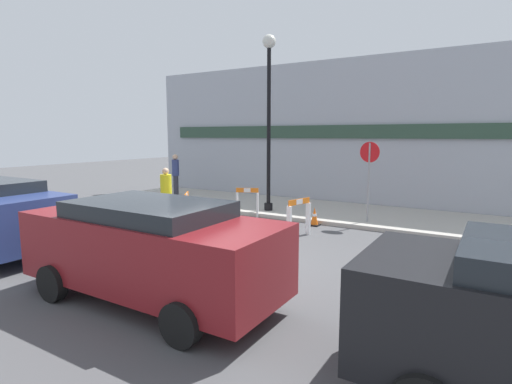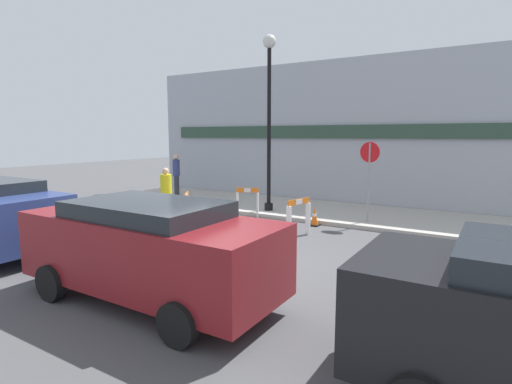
{
  "view_description": "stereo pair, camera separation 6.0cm",
  "coord_description": "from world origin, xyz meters",
  "px_view_note": "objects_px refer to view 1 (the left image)",
  "views": [
    {
      "loc": [
        5.01,
        -6.54,
        2.67
      ],
      "look_at": [
        -1.06,
        3.47,
        1.0
      ],
      "focal_mm": 28.0,
      "sensor_mm": 36.0,
      "label": 1
    },
    {
      "loc": [
        5.06,
        -6.51,
        2.67
      ],
      "look_at": [
        -1.06,
        3.47,
        1.0
      ],
      "focal_mm": 28.0,
      "sensor_mm": 36.0,
      "label": 2
    }
  ],
  "objects_px": {
    "streetlamp_post": "(269,101)",
    "parked_car_1": "(150,245)",
    "stop_sign": "(369,169)",
    "person_pedestrian": "(176,173)",
    "person_worker": "(166,196)"
  },
  "relations": [
    {
      "from": "streetlamp_post",
      "to": "person_pedestrian",
      "type": "bearing_deg",
      "value": 168.5
    },
    {
      "from": "streetlamp_post",
      "to": "stop_sign",
      "type": "xyz_separation_m",
      "value": [
        3.41,
        -0.07,
        -2.1
      ]
    },
    {
      "from": "person_worker",
      "to": "person_pedestrian",
      "type": "bearing_deg",
      "value": 97.58
    },
    {
      "from": "stop_sign",
      "to": "parked_car_1",
      "type": "relative_size",
      "value": 0.53
    },
    {
      "from": "stop_sign",
      "to": "person_worker",
      "type": "bearing_deg",
      "value": 43.69
    },
    {
      "from": "person_pedestrian",
      "to": "streetlamp_post",
      "type": "bearing_deg",
      "value": 141.13
    },
    {
      "from": "streetlamp_post",
      "to": "person_pedestrian",
      "type": "xyz_separation_m",
      "value": [
        -5.17,
        1.05,
        -2.72
      ]
    },
    {
      "from": "stop_sign",
      "to": "person_pedestrian",
      "type": "height_order",
      "value": "stop_sign"
    },
    {
      "from": "stop_sign",
      "to": "person_pedestrian",
      "type": "relative_size",
      "value": 1.36
    },
    {
      "from": "streetlamp_post",
      "to": "parked_car_1",
      "type": "bearing_deg",
      "value": -74.96
    },
    {
      "from": "stop_sign",
      "to": "person_pedestrian",
      "type": "bearing_deg",
      "value": 1.09
    },
    {
      "from": "parked_car_1",
      "to": "person_pedestrian",
      "type": "bearing_deg",
      "value": 130.43
    },
    {
      "from": "person_worker",
      "to": "parked_car_1",
      "type": "xyz_separation_m",
      "value": [
        3.36,
        -3.87,
        -0.02
      ]
    },
    {
      "from": "stop_sign",
      "to": "person_worker",
      "type": "relative_size",
      "value": 1.34
    },
    {
      "from": "streetlamp_post",
      "to": "person_pedestrian",
      "type": "height_order",
      "value": "streetlamp_post"
    }
  ]
}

